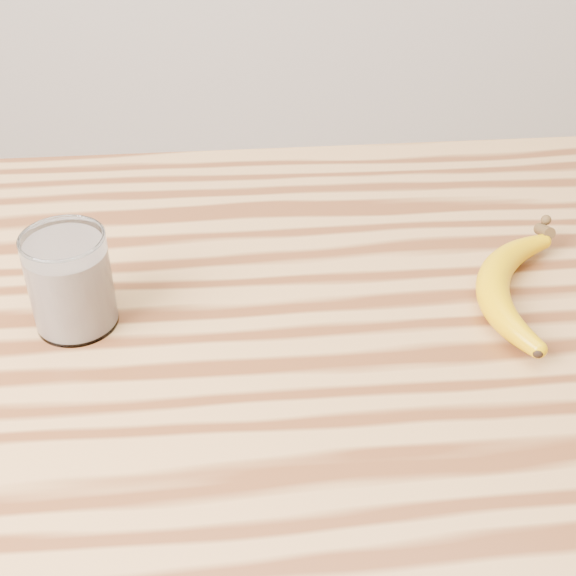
{
  "coord_description": "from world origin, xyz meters",
  "views": [
    {
      "loc": [
        -0.16,
        -0.74,
        1.47
      ],
      "look_at": [
        -0.09,
        -0.01,
        0.93
      ],
      "focal_mm": 50.0,
      "sensor_mm": 36.0,
      "label": 1
    }
  ],
  "objects": [
    {
      "name": "banana",
      "position": [
        0.14,
        -0.01,
        0.92
      ],
      "size": [
        0.22,
        0.34,
        0.04
      ],
      "primitive_type": null,
      "rotation": [
        0.0,
        0.0,
        -0.36
      ],
      "color": "#D29C00",
      "rests_on": "table"
    },
    {
      "name": "table",
      "position": [
        0.0,
        0.0,
        0.77
      ],
      "size": [
        1.2,
        0.8,
        0.9
      ],
      "color": "#AD7E47",
      "rests_on": "ground"
    },
    {
      "name": "smoothie_glass",
      "position": [
        -0.33,
        -0.01,
        0.95
      ],
      "size": [
        0.09,
        0.09,
        0.12
      ],
      "color": "white",
      "rests_on": "table"
    }
  ]
}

